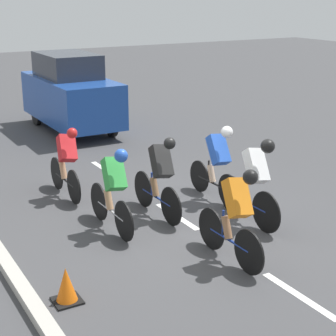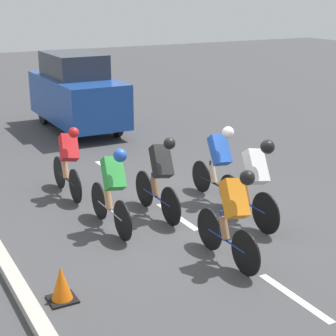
# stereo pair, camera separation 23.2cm
# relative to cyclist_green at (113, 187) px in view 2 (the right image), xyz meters

# --- Properties ---
(ground_plane) EXTENTS (60.00, 60.00, 0.00)m
(ground_plane) POSITION_rel_cyclist_green_xyz_m (-1.25, 0.07, -0.78)
(ground_plane) COLOR #424244
(lane_stripe_near) EXTENTS (0.12, 1.40, 0.01)m
(lane_stripe_near) POSITION_rel_cyclist_green_xyz_m (-1.25, 3.19, -0.78)
(lane_stripe_near) COLOR white
(lane_stripe_near) RESTS_ON ground
(lane_stripe_mid) EXTENTS (0.12, 1.40, 0.01)m
(lane_stripe_mid) POSITION_rel_cyclist_green_xyz_m (-1.25, -0.01, -0.78)
(lane_stripe_mid) COLOR white
(lane_stripe_mid) RESTS_ON ground
(lane_stripe_far) EXTENTS (0.12, 1.40, 0.01)m
(lane_stripe_far) POSITION_rel_cyclist_green_xyz_m (-1.25, -3.21, -0.78)
(lane_stripe_far) COLOR white
(lane_stripe_far) RESTS_ON ground
(cyclist_green) EXTENTS (0.39, 1.70, 1.50)m
(cyclist_green) POSITION_rel_cyclist_green_xyz_m (0.00, 0.00, 0.00)
(cyclist_green) COLOR black
(cyclist_green) RESTS_ON ground
(cyclist_orange) EXTENTS (0.41, 1.63, 1.52)m
(cyclist_orange) POSITION_rel_cyclist_green_xyz_m (-1.07, 1.94, 0.01)
(cyclist_orange) COLOR black
(cyclist_orange) RESTS_ON ground
(cyclist_white) EXTENTS (0.41, 1.67, 1.58)m
(cyclist_white) POSITION_rel_cyclist_green_xyz_m (-2.22, 0.94, 0.05)
(cyclist_white) COLOR black
(cyclist_white) RESTS_ON ground
(cyclist_red) EXTENTS (0.40, 1.64, 1.45)m
(cyclist_red) POSITION_rel_cyclist_green_xyz_m (0.10, -1.97, -0.04)
(cyclist_red) COLOR black
(cyclist_red) RESTS_ON ground
(cyclist_black) EXTENTS (0.40, 1.72, 1.52)m
(cyclist_black) POSITION_rel_cyclist_green_xyz_m (-0.99, -0.18, 0.00)
(cyclist_black) COLOR black
(cyclist_black) RESTS_ON ground
(cyclist_blue) EXTENTS (0.37, 1.66, 1.52)m
(cyclist_blue) POSITION_rel_cyclist_green_xyz_m (-2.34, -0.35, 0.02)
(cyclist_blue) COLOR black
(cyclist_blue) RESTS_ON ground
(support_car) EXTENTS (1.70, 4.00, 2.21)m
(support_car) POSITION_rel_cyclist_green_xyz_m (-1.96, -7.19, 0.32)
(support_car) COLOR black
(support_car) RESTS_ON ground
(traffic_cone) EXTENTS (0.36, 0.36, 0.49)m
(traffic_cone) POSITION_rel_cyclist_green_xyz_m (1.50, 1.77, -0.55)
(traffic_cone) COLOR black
(traffic_cone) RESTS_ON ground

